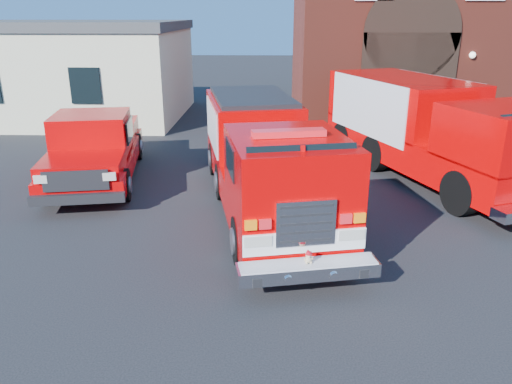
{
  "coord_description": "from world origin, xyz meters",
  "views": [
    {
      "loc": [
        0.28,
        -10.6,
        4.68
      ],
      "look_at": [
        0.0,
        -1.2,
        1.3
      ],
      "focal_mm": 35.0,
      "sensor_mm": 36.0,
      "label": 1
    }
  ],
  "objects_px": {
    "fire_engine": "(264,157)",
    "secondary_truck": "(428,127)",
    "pickup_truck": "(96,148)",
    "side_building": "(73,69)",
    "fire_station": "(460,23)"
  },
  "relations": [
    {
      "from": "fire_station",
      "to": "side_building",
      "type": "height_order",
      "value": "fire_station"
    },
    {
      "from": "secondary_truck",
      "to": "pickup_truck",
      "type": "bearing_deg",
      "value": -176.27
    },
    {
      "from": "fire_engine",
      "to": "pickup_truck",
      "type": "height_order",
      "value": "fire_engine"
    },
    {
      "from": "side_building",
      "to": "fire_engine",
      "type": "distance_m",
      "value": 14.94
    },
    {
      "from": "fire_engine",
      "to": "pickup_truck",
      "type": "bearing_deg",
      "value": 155.84
    },
    {
      "from": "pickup_truck",
      "to": "secondary_truck",
      "type": "xyz_separation_m",
      "value": [
        9.79,
        0.64,
        0.56
      ]
    },
    {
      "from": "secondary_truck",
      "to": "fire_station",
      "type": "bearing_deg",
      "value": 67.76
    },
    {
      "from": "pickup_truck",
      "to": "secondary_truck",
      "type": "height_order",
      "value": "secondary_truck"
    },
    {
      "from": "fire_station",
      "to": "fire_engine",
      "type": "distance_m",
      "value": 15.82
    },
    {
      "from": "side_building",
      "to": "fire_engine",
      "type": "bearing_deg",
      "value": -52.25
    },
    {
      "from": "fire_engine",
      "to": "secondary_truck",
      "type": "height_order",
      "value": "secondary_truck"
    },
    {
      "from": "pickup_truck",
      "to": "fire_engine",
      "type": "bearing_deg",
      "value": -24.16
    },
    {
      "from": "fire_station",
      "to": "pickup_truck",
      "type": "height_order",
      "value": "fire_station"
    },
    {
      "from": "side_building",
      "to": "fire_engine",
      "type": "height_order",
      "value": "side_building"
    },
    {
      "from": "fire_engine",
      "to": "secondary_truck",
      "type": "bearing_deg",
      "value": 30.84
    }
  ]
}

